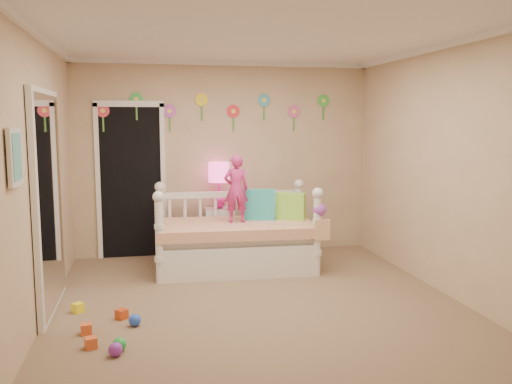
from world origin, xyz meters
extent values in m
cube|color=#7F684C|center=(0.00, 0.00, 0.00)|extent=(4.00, 4.50, 0.01)
cube|color=white|center=(0.00, 0.00, 2.60)|extent=(4.00, 4.50, 0.01)
cube|color=tan|center=(0.00, 2.25, 1.30)|extent=(4.00, 0.01, 2.60)
cube|color=tan|center=(-2.00, 0.00, 1.30)|extent=(0.01, 4.50, 2.60)
cube|color=tan|center=(2.00, 0.00, 1.30)|extent=(0.01, 4.50, 2.60)
cube|color=#2AB7D5|center=(0.33, 1.49, 0.77)|extent=(0.40, 0.22, 0.38)
cube|color=#91E244|center=(0.71, 1.41, 0.75)|extent=(0.37, 0.28, 0.34)
imported|color=#CA2E7E|center=(0.01, 1.37, 0.99)|extent=(0.30, 0.21, 0.82)
cube|color=white|center=(-0.10, 2.07, 0.32)|extent=(0.39, 0.30, 0.65)
sphere|color=#FA2198|center=(-0.10, 2.07, 0.73)|extent=(0.17, 0.17, 0.17)
cylinder|color=#FA2198|center=(-0.10, 2.07, 0.91)|extent=(0.03, 0.03, 0.35)
cylinder|color=#FF4CA1|center=(-0.10, 2.07, 1.13)|extent=(0.28, 0.28, 0.26)
cube|color=black|center=(-1.25, 2.23, 1.03)|extent=(0.90, 0.04, 2.07)
cube|color=white|center=(-1.96, 0.30, 1.05)|extent=(0.07, 1.30, 2.10)
cube|color=white|center=(-1.97, -0.90, 1.55)|extent=(0.05, 0.34, 0.42)
camera|label=1|loc=(-1.05, -5.01, 1.80)|focal=37.80mm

